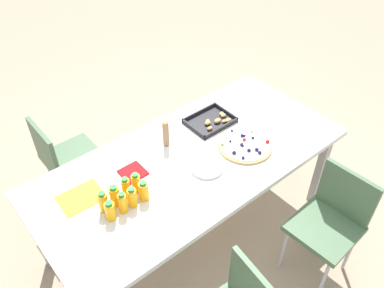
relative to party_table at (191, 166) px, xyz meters
name	(u,v)px	position (x,y,z in m)	size (l,w,h in m)	color
ground_plane	(191,229)	(0.00, 0.00, -0.69)	(12.00, 12.00, 0.00)	tan
party_table	(191,166)	(0.00, 0.00, 0.00)	(2.11, 0.98, 0.75)	white
chair_far_left	(64,157)	(-0.55, 0.84, -0.19)	(0.40, 0.40, 0.83)	#4C6B4C
chair_near_right	(332,218)	(0.52, -0.81, -0.19)	(0.42, 0.42, 0.83)	#4C6B4C
juice_bottle_0	(110,211)	(-0.66, -0.08, 0.12)	(0.06, 0.06, 0.13)	#FAAB14
juice_bottle_1	(123,203)	(-0.57, -0.08, 0.13)	(0.05, 0.05, 0.15)	#FBAE14
juice_bottle_2	(132,197)	(-0.51, -0.08, 0.13)	(0.06, 0.06, 0.14)	#FBAE14
juice_bottle_3	(144,191)	(-0.43, -0.08, 0.13)	(0.06, 0.06, 0.14)	#F9AA14
juice_bottle_4	(103,202)	(-0.66, -0.01, 0.13)	(0.06, 0.06, 0.15)	#FAAC14
juice_bottle_5	(115,196)	(-0.58, -0.01, 0.13)	(0.06, 0.06, 0.15)	#F9AF14
juice_bottle_6	(126,188)	(-0.50, 0.00, 0.13)	(0.05, 0.05, 0.15)	#FAAC14
juice_bottle_7	(136,183)	(-0.43, -0.01, 0.13)	(0.05, 0.05, 0.15)	#FAAB14
fruit_pizza	(245,145)	(0.37, -0.14, 0.07)	(0.37, 0.37, 0.05)	tan
snack_tray	(212,121)	(0.37, 0.21, 0.07)	(0.33, 0.26, 0.04)	black
plate_stack	(207,167)	(0.03, -0.13, 0.07)	(0.21, 0.21, 0.02)	silver
napkin_stack	(133,172)	(-0.36, 0.14, 0.07)	(0.15, 0.15, 0.01)	red
cardboard_tube	(166,134)	(-0.04, 0.22, 0.16)	(0.04, 0.04, 0.20)	#9E7A56
paper_folder	(81,197)	(-0.72, 0.16, 0.06)	(0.26, 0.20, 0.01)	yellow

